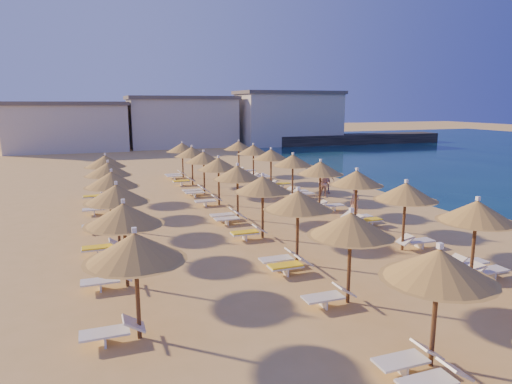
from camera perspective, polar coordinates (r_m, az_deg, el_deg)
name	(u,v)px	position (r m, az deg, el deg)	size (l,w,h in m)	color
ground	(301,230)	(23.18, 5.67, -4.78)	(220.00, 220.00, 0.00)	tan
jetty	(350,139)	(73.38, 11.62, 6.50)	(30.00, 4.00, 1.50)	black
hotel_blocks	(192,121)	(67.46, -7.95, 8.75)	(47.09, 10.70, 8.10)	beige
parasol_row_east	(337,174)	(25.10, 10.12, 2.29)	(2.73, 37.10, 3.13)	brown
parasol_row_west	(249,179)	(22.98, -0.87, 1.66)	(2.73, 37.10, 3.13)	brown
parasol_row_inland	(114,187)	(21.74, -17.33, 0.61)	(2.73, 21.83, 3.13)	brown
loungers	(265,220)	(23.62, 1.11, -3.57)	(14.68, 34.99, 0.66)	white
beachgoer_a	(355,203)	(26.06, 12.24, -1.35)	(0.60, 0.39, 1.64)	tan
beachgoer_c	(327,181)	(32.60, 8.83, 1.40)	(1.07, 0.44, 1.82)	tan
beachgoer_b	(324,184)	(31.30, 8.46, 1.03)	(0.90, 0.70, 1.84)	tan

